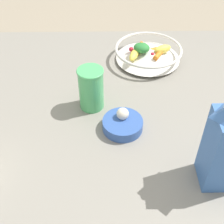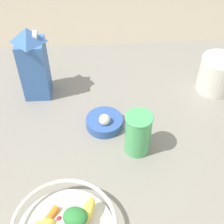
# 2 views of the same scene
# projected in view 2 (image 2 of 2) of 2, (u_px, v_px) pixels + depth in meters

# --- Properties ---
(ground_plane) EXTENTS (6.00, 6.00, 0.00)m
(ground_plane) POSITION_uv_depth(u_px,v_px,m) (105.00, 144.00, 0.97)
(ground_plane) COLOR gray
(countertop) EXTENTS (1.03, 1.03, 0.04)m
(countertop) POSITION_uv_depth(u_px,v_px,m) (105.00, 140.00, 0.96)
(countertop) COLOR gray
(countertop) RESTS_ON ground_plane
(milk_carton) EXTENTS (0.08, 0.08, 0.25)m
(milk_carton) POSITION_uv_depth(u_px,v_px,m) (33.00, 63.00, 1.00)
(milk_carton) COLOR #3D6BB2
(milk_carton) RESTS_ON countertop
(yogurt_tub) EXTENTS (0.13, 0.14, 0.24)m
(yogurt_tub) POSITION_uv_depth(u_px,v_px,m) (218.00, 73.00, 1.06)
(yogurt_tub) COLOR silver
(yogurt_tub) RESTS_ON countertop
(drinking_cup) EXTENTS (0.08, 0.08, 0.13)m
(drinking_cup) POSITION_uv_depth(u_px,v_px,m) (138.00, 133.00, 0.86)
(drinking_cup) COLOR #4CB266
(drinking_cup) RESTS_ON countertop
(garlic_bowl) EXTENTS (0.11, 0.11, 0.06)m
(garlic_bowl) POSITION_uv_depth(u_px,v_px,m) (104.00, 122.00, 0.96)
(garlic_bowl) COLOR #3356A3
(garlic_bowl) RESTS_ON countertop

